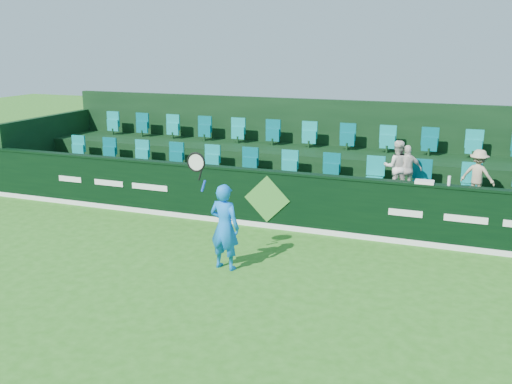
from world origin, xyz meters
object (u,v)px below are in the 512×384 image
at_px(spectator_right, 478,175).
at_px(towel, 425,182).
at_px(spectator_left, 397,167).
at_px(tennis_player, 224,226).
at_px(drinks_bottle, 449,181).
at_px(spectator_middle, 407,170).

xyz_separation_m(spectator_right, towel, (-1.03, -1.12, 0.01)).
height_order(spectator_left, spectator_right, spectator_left).
bearing_deg(spectator_right, tennis_player, 57.87).
bearing_deg(spectator_right, drinks_bottle, 80.82).
distance_m(tennis_player, spectator_right, 5.83).
height_order(tennis_player, drinks_bottle, tennis_player).
bearing_deg(spectator_left, spectator_middle, 165.84).
distance_m(spectator_right, towel, 1.52).
xyz_separation_m(tennis_player, towel, (3.37, 2.67, 0.53)).
distance_m(spectator_middle, drinks_bottle, 1.48).
relative_size(tennis_player, spectator_left, 1.86).
height_order(spectator_middle, towel, spectator_middle).
xyz_separation_m(spectator_middle, towel, (0.48, -1.12, 0.01)).
distance_m(spectator_middle, towel, 1.22).
bearing_deg(spectator_middle, spectator_right, 159.05).
bearing_deg(spectator_middle, spectator_left, -20.95).
relative_size(spectator_right, drinks_bottle, 5.77).
bearing_deg(towel, spectator_right, 47.30).
bearing_deg(tennis_player, drinks_bottle, 34.75).
relative_size(spectator_middle, drinks_bottle, 5.77).
xyz_separation_m(spectator_middle, spectator_right, (1.51, 0.00, -0.00)).
bearing_deg(towel, tennis_player, -141.60).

